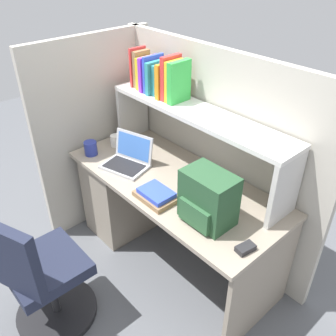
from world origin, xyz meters
name	(u,v)px	position (x,y,z in m)	size (l,w,h in m)	color
ground_plane	(173,256)	(0.00, 0.00, 0.00)	(8.00, 8.00, 0.00)	#595B60
desk	(140,193)	(-0.39, 0.00, 0.40)	(1.60, 0.70, 0.73)	gray
cubicle_partition_rear	(212,155)	(0.00, 0.38, 0.78)	(1.84, 0.05, 1.55)	#B2ADA0
cubicle_partition_left	(98,133)	(-0.85, -0.05, 0.78)	(0.05, 1.06, 1.55)	#B2ADA0
overhead_hutch	(196,124)	(0.00, 0.20, 1.08)	(1.44, 0.28, 0.45)	beige
reference_books_on_shelf	(159,76)	(-0.38, 0.20, 1.31)	(0.46, 0.18, 0.29)	red
laptop	(128,159)	(-0.36, -0.11, 0.78)	(0.37, 0.33, 0.22)	#B7BABF
backpack	(208,199)	(0.42, -0.13, 0.88)	(0.30, 0.22, 0.31)	#264C2D
computer_mouse	(245,248)	(0.73, -0.15, 0.75)	(0.06, 0.10, 0.03)	#262628
paper_cup	(115,141)	(-0.65, -0.02, 0.78)	(0.08, 0.08, 0.09)	white
snack_canister	(91,148)	(-0.67, -0.23, 0.78)	(0.10, 0.10, 0.10)	navy
desk_book_stack	(156,195)	(0.08, -0.22, 0.76)	(0.26, 0.18, 0.06)	olive
office_chair	(41,279)	(-0.12, -0.97, 0.39)	(0.53, 0.55, 0.93)	black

